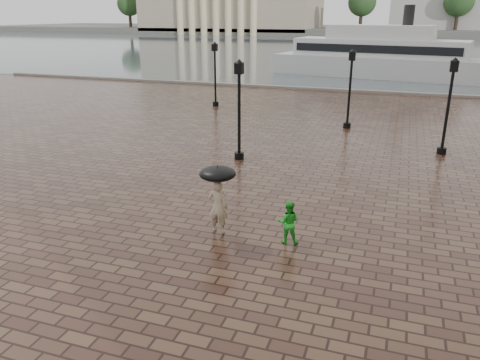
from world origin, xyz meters
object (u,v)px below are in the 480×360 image
object	(u,v)px
child_pedestrian	(288,222)
ferry_near	(378,56)
street_lamps	(356,90)
adult_pedestrian	(218,207)

from	to	relation	value
child_pedestrian	ferry_near	bearing A→B (deg)	-100.12
street_lamps	child_pedestrian	world-z (taller)	street_lamps
street_lamps	adult_pedestrian	xyz separation A→B (m)	(-2.45, -15.17, -1.48)
street_lamps	adult_pedestrian	world-z (taller)	street_lamps
street_lamps	ferry_near	bearing A→B (deg)	90.70
street_lamps	ferry_near	world-z (taller)	ferry_near
child_pedestrian	ferry_near	world-z (taller)	ferry_near
street_lamps	ferry_near	size ratio (longest dim) A/B	0.95
street_lamps	child_pedestrian	distance (m)	15.26
adult_pedestrian	child_pedestrian	world-z (taller)	adult_pedestrian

